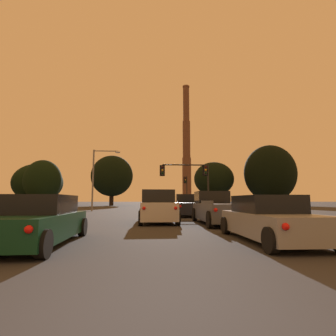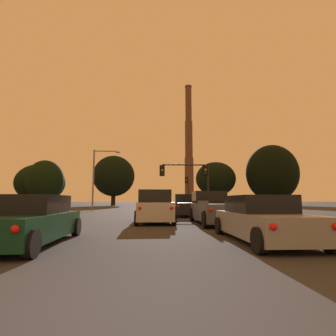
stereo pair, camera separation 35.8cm
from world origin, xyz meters
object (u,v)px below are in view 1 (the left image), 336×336
object	(u,v)px
sedan_right_lane_third	(269,219)
street_lamp	(98,172)
sedan_left_lane_third	(38,221)
pickup_truck_right_lane_front	(188,206)
suv_center_lane_second	(157,207)
traffic_light_overhead_right	(192,175)
smokestack	(187,156)
traffic_light_far_right	(186,187)
pickup_truck_right_lane_second	(217,209)

from	to	relation	value
sedan_right_lane_third	street_lamp	size ratio (longest dim) A/B	0.62
sedan_left_lane_third	pickup_truck_right_lane_front	world-z (taller)	pickup_truck_right_lane_front
suv_center_lane_second	sedan_left_lane_third	bearing A→B (deg)	-117.56
traffic_light_overhead_right	smokestack	xyz separation A→B (m)	(14.52, 109.58, 21.25)
pickup_truck_right_lane_front	smokestack	distance (m)	120.28
traffic_light_far_right	traffic_light_overhead_right	bearing A→B (deg)	-95.92
sedan_left_lane_third	smokestack	xyz separation A→B (m)	(22.30, 130.58, 24.68)
traffic_light_far_right	street_lamp	distance (m)	20.91
suv_center_lane_second	traffic_light_overhead_right	distance (m)	14.49
sedan_left_lane_third	street_lamp	xyz separation A→B (m)	(-3.28, 24.58, 4.06)
sedan_right_lane_third	suv_center_lane_second	xyz separation A→B (m)	(-3.36, 7.25, 0.23)
pickup_truck_right_lane_front	traffic_light_overhead_right	size ratio (longest dim) A/B	0.99
suv_center_lane_second	smokestack	world-z (taller)	smokestack
traffic_light_overhead_right	street_lamp	world-z (taller)	street_lamp
traffic_light_overhead_right	traffic_light_far_right	size ratio (longest dim) A/B	0.97
sedan_right_lane_third	street_lamp	distance (m)	26.73
pickup_truck_right_lane_second	traffic_light_far_right	bearing A→B (deg)	85.65
sedan_right_lane_third	pickup_truck_right_lane_front	bearing A→B (deg)	92.63
suv_center_lane_second	street_lamp	xyz separation A→B (m)	(-6.91, 17.09, 3.83)
pickup_truck_right_lane_front	suv_center_lane_second	xyz separation A→B (m)	(-2.71, -6.42, 0.09)
pickup_truck_right_lane_second	street_lamp	xyz separation A→B (m)	(-10.23, 18.02, 3.92)
pickup_truck_right_lane_front	street_lamp	world-z (taller)	street_lamp
sedan_left_lane_third	smokestack	world-z (taller)	smokestack
sedan_left_lane_third	sedan_right_lane_third	world-z (taller)	same
pickup_truck_right_lane_front	street_lamp	xyz separation A→B (m)	(-9.62, 10.67, 3.92)
suv_center_lane_second	smokestack	xyz separation A→B (m)	(18.67, 123.09, 24.45)
smokestack	pickup_truck_right_lane_front	bearing A→B (deg)	-97.79
pickup_truck_right_lane_second	smokestack	bearing A→B (deg)	83.40
suv_center_lane_second	street_lamp	bearing A→B (deg)	110.35
traffic_light_overhead_right	traffic_light_far_right	world-z (taller)	traffic_light_far_right
suv_center_lane_second	smokestack	bearing A→B (deg)	79.70
pickup_truck_right_lane_second	street_lamp	distance (m)	21.09
sedan_left_lane_third	street_lamp	world-z (taller)	street_lamp
sedan_right_lane_third	traffic_light_overhead_right	distance (m)	21.05
traffic_light_overhead_right	smokestack	bearing A→B (deg)	82.45
smokestack	traffic_light_far_right	bearing A→B (deg)	-97.91
traffic_light_far_right	smokestack	size ratio (longest dim) A/B	0.09
street_lamp	smokestack	distance (m)	110.97
pickup_truck_right_lane_front	pickup_truck_right_lane_second	bearing A→B (deg)	-82.48
suv_center_lane_second	traffic_light_far_right	bearing A→B (deg)	77.80
pickup_truck_right_lane_second	traffic_light_far_right	xyz separation A→B (m)	(2.88, 34.29, 3.00)
sedan_left_lane_third	smokestack	size ratio (longest dim) A/B	0.07
street_lamp	smokestack	bearing A→B (deg)	76.43
pickup_truck_right_lane_front	traffic_light_far_right	world-z (taller)	traffic_light_far_right
pickup_truck_right_lane_second	sedan_right_lane_third	size ratio (longest dim) A/B	1.17
sedan_right_lane_third	traffic_light_far_right	size ratio (longest dim) A/B	0.81
pickup_truck_right_lane_front	smokestack	size ratio (longest dim) A/B	0.09
sedan_left_lane_third	smokestack	bearing A→B (deg)	78.29
sedan_left_lane_third	suv_center_lane_second	world-z (taller)	suv_center_lane_second
sedan_left_lane_third	traffic_light_far_right	xyz separation A→B (m)	(9.83, 40.85, 3.14)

